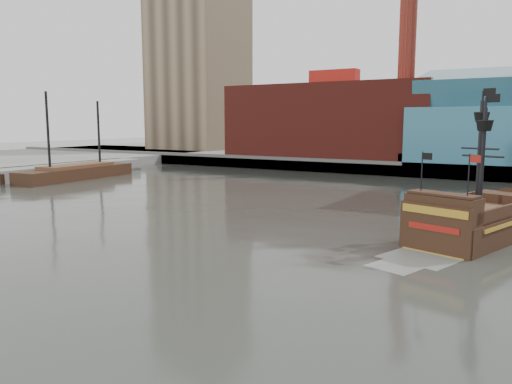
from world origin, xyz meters
The scene contains 7 objects.
ground centered at (0.00, 0.00, 0.00)m, with size 400.00×400.00×0.00m, color #2C2F29.
promenade_far centered at (0.00, 92.00, 1.00)m, with size 220.00×60.00×2.00m, color slate.
seawall centered at (0.00, 62.50, 1.30)m, with size 220.00×1.00×2.60m, color #4C4C49.
pier centered at (-58.00, 30.00, 1.00)m, with size 6.00×40.00×2.00m, color slate.
skyline centered at (5.21, 84.56, 24.55)m, with size 149.00×45.00×62.00m.
pirate_ship centered at (12.46, 18.03, 1.19)m, with size 10.22×18.34×13.16m.
docked_vessel centered at (-50.93, 30.68, 0.95)m, with size 6.66×22.21×14.88m.
Camera 1 is at (17.54, -25.35, 9.53)m, focal length 35.00 mm.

